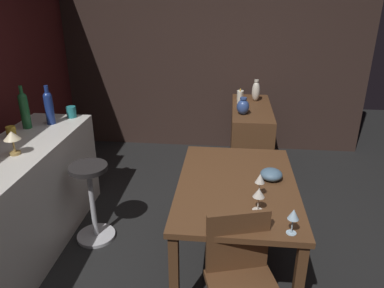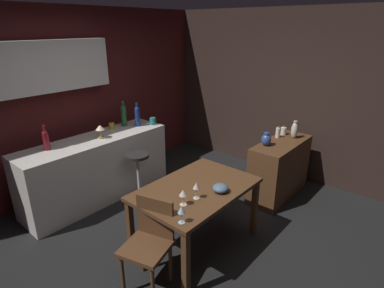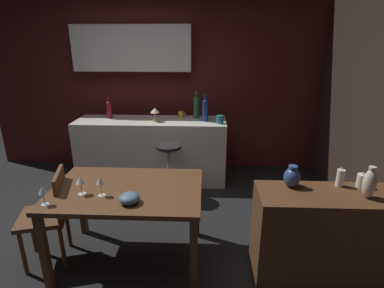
% 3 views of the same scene
% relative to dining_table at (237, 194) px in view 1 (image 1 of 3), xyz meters
% --- Properties ---
extents(ground_plane, '(9.00, 9.00, 0.00)m').
position_rel_dining_table_xyz_m(ground_plane, '(-0.09, 0.24, -0.65)').
color(ground_plane, black).
extents(wall_side_right, '(0.10, 4.40, 2.60)m').
position_rel_dining_table_xyz_m(wall_side_right, '(2.46, 0.54, 0.65)').
color(wall_side_right, '#33231E').
rests_on(wall_side_right, ground_plane).
extents(dining_table, '(1.30, 0.87, 0.74)m').
position_rel_dining_table_xyz_m(dining_table, '(0.00, 0.00, 0.00)').
color(dining_table, '#56351E').
rests_on(dining_table, ground_plane).
extents(kitchen_counter, '(2.10, 0.60, 0.90)m').
position_rel_dining_table_xyz_m(kitchen_counter, '(-0.09, 1.74, -0.20)').
color(kitchen_counter, silver).
rests_on(kitchen_counter, ground_plane).
extents(sideboard_cabinet, '(1.10, 0.44, 0.82)m').
position_rel_dining_table_xyz_m(sideboard_cabinet, '(1.65, -0.18, -0.24)').
color(sideboard_cabinet, '#56351E').
rests_on(sideboard_cabinet, ground_plane).
extents(chair_near_window, '(0.49, 0.49, 0.88)m').
position_rel_dining_table_xyz_m(chair_near_window, '(-0.71, -0.03, -0.16)').
color(chair_near_window, '#56351E').
rests_on(chair_near_window, ground_plane).
extents(bar_stool, '(0.34, 0.34, 0.71)m').
position_rel_dining_table_xyz_m(bar_stool, '(0.22, 1.22, -0.27)').
color(bar_stool, '#262323').
rests_on(bar_stool, ground_plane).
extents(wine_glass_left, '(0.08, 0.08, 0.16)m').
position_rel_dining_table_xyz_m(wine_glass_left, '(-0.34, -0.13, 0.21)').
color(wine_glass_left, silver).
rests_on(wine_glass_left, dining_table).
extents(wine_glass_right, '(0.07, 0.07, 0.17)m').
position_rel_dining_table_xyz_m(wine_glass_right, '(-0.17, -0.14, 0.22)').
color(wine_glass_right, silver).
rests_on(wine_glass_right, dining_table).
extents(wine_glass_center, '(0.07, 0.07, 0.16)m').
position_rel_dining_table_xyz_m(wine_glass_center, '(-0.57, -0.31, 0.21)').
color(wine_glass_center, silver).
rests_on(wine_glass_center, dining_table).
extents(fruit_bowl, '(0.16, 0.16, 0.08)m').
position_rel_dining_table_xyz_m(fruit_bowl, '(0.09, -0.25, 0.13)').
color(fruit_bowl, slate).
rests_on(fruit_bowl, dining_table).
extents(wine_bottle_cobalt, '(0.08, 0.08, 0.36)m').
position_rel_dining_table_xyz_m(wine_bottle_cobalt, '(0.67, 1.72, 0.42)').
color(wine_bottle_cobalt, navy).
rests_on(wine_bottle_cobalt, kitchen_counter).
extents(wine_bottle_green, '(0.08, 0.08, 0.39)m').
position_rel_dining_table_xyz_m(wine_bottle_green, '(0.55, 1.88, 0.43)').
color(wine_bottle_green, '#1E592D').
rests_on(wine_bottle_green, kitchen_counter).
extents(cup_teal, '(0.13, 0.09, 0.11)m').
position_rel_dining_table_xyz_m(cup_teal, '(0.87, 1.60, 0.30)').
color(cup_teal, teal).
rests_on(cup_teal, kitchen_counter).
extents(cup_mustard, '(0.11, 0.08, 0.09)m').
position_rel_dining_table_xyz_m(cup_mustard, '(0.33, 1.90, 0.29)').
color(cup_mustard, gold).
rests_on(cup_mustard, kitchen_counter).
extents(counter_lamp, '(0.12, 0.12, 0.19)m').
position_rel_dining_table_xyz_m(counter_lamp, '(-0.01, 1.68, 0.38)').
color(counter_lamp, '#A58447').
rests_on(counter_lamp, kitchen_counter).
extents(pillar_candle_tall, '(0.06, 0.06, 0.17)m').
position_rel_dining_table_xyz_m(pillar_candle_tall, '(1.78, -0.04, 0.24)').
color(pillar_candle_tall, white).
rests_on(pillar_candle_tall, sideboard_cabinet).
extents(pillar_candle_short, '(0.08, 0.08, 0.14)m').
position_rel_dining_table_xyz_m(pillar_candle_short, '(1.96, -0.05, 0.22)').
color(pillar_candle_short, white).
rests_on(pillar_candle_short, sideboard_cabinet).
extents(vase_ceramic_blue, '(0.13, 0.13, 0.18)m').
position_rel_dining_table_xyz_m(vase_ceramic_blue, '(1.39, -0.06, 0.25)').
color(vase_ceramic_blue, '#334C8C').
rests_on(vase_ceramic_blue, sideboard_cabinet).
extents(vase_ceramic_ivory, '(0.10, 0.10, 0.26)m').
position_rel_dining_table_xyz_m(vase_ceramic_ivory, '(1.92, -0.23, 0.29)').
color(vase_ceramic_ivory, beige).
rests_on(vase_ceramic_ivory, sideboard_cabinet).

